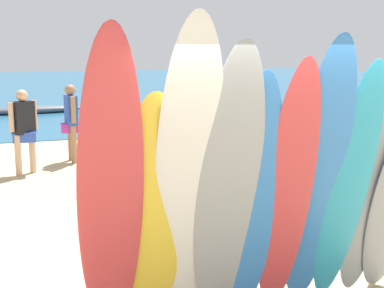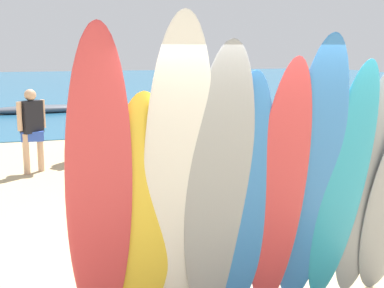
{
  "view_description": "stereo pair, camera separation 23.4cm",
  "coord_description": "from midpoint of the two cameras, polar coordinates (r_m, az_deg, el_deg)",
  "views": [
    {
      "loc": [
        -2.04,
        -4.51,
        2.49
      ],
      "look_at": [
        0.0,
        1.76,
        1.25
      ],
      "focal_mm": 48.99,
      "sensor_mm": 36.0,
      "label": 1
    },
    {
      "loc": [
        -1.82,
        -4.57,
        2.49
      ],
      "look_at": [
        0.0,
        1.76,
        1.25
      ],
      "focal_mm": 48.99,
      "sensor_mm": 36.0,
      "label": 2
    }
  ],
  "objects": [
    {
      "name": "ground",
      "position": [
        18.81,
        -12.01,
        2.77
      ],
      "size": [
        60.0,
        60.0,
        0.0
      ],
      "primitive_type": "plane",
      "color": "tan"
    },
    {
      "name": "ocean_water",
      "position": [
        34.39,
        -14.87,
        6.12
      ],
      "size": [
        60.0,
        40.0,
        0.02
      ],
      "primitive_type": "cube",
      "color": "#235B7F",
      "rests_on": "ground"
    },
    {
      "name": "surfboard_rack",
      "position": [
        5.29,
        4.74,
        -10.53
      ],
      "size": [
        3.2,
        0.07,
        0.74
      ],
      "color": "brown",
      "rests_on": "ground"
    },
    {
      "name": "surfboard_red_0",
      "position": [
        4.19,
        -10.46,
        -5.48
      ],
      "size": [
        0.54,
        0.7,
        2.68
      ],
      "primitive_type": "ellipsoid",
      "rotation": [
        0.22,
        0.0,
        -0.03
      ],
      "color": "#D13D42",
      "rests_on": "ground"
    },
    {
      "name": "surfboard_yellow_1",
      "position": [
        4.41,
        -5.93,
        -8.04
      ],
      "size": [
        0.58,
        0.56,
        2.16
      ],
      "primitive_type": "ellipsoid",
      "rotation": [
        0.22,
        0.0,
        -0.03
      ],
      "color": "yellow",
      "rests_on": "ground"
    },
    {
      "name": "surfboard_white_2",
      "position": [
        4.29,
        -1.97,
        -4.35
      ],
      "size": [
        0.64,
        0.86,
        2.76
      ],
      "primitive_type": "ellipsoid",
      "rotation": [
        0.27,
        0.0,
        -0.09
      ],
      "color": "white",
      "rests_on": "ground"
    },
    {
      "name": "surfboard_grey_3",
      "position": [
        4.42,
        2.43,
        -5.25
      ],
      "size": [
        0.58,
        0.73,
        2.56
      ],
      "primitive_type": "ellipsoid",
      "rotation": [
        0.25,
        0.0,
        0.0
      ],
      "color": "#999EA3",
      "rests_on": "ground"
    },
    {
      "name": "surfboard_blue_4",
      "position": [
        4.59,
        5.18,
        -6.25
      ],
      "size": [
        0.53,
        0.66,
        2.32
      ],
      "primitive_type": "ellipsoid",
      "rotation": [
        0.23,
        0.0,
        -0.08
      ],
      "color": "#337AD1",
      "rests_on": "ground"
    },
    {
      "name": "surfboard_red_5",
      "position": [
        4.68,
        8.97,
        -5.35
      ],
      "size": [
        0.51,
        0.69,
        2.42
      ],
      "primitive_type": "ellipsoid",
      "rotation": [
        0.25,
        0.0,
        -0.06
      ],
      "color": "#D13D42",
      "rests_on": "ground"
    },
    {
      "name": "surfboard_blue_6",
      "position": [
        4.79,
        12.18,
        -3.95
      ],
      "size": [
        0.61,
        0.82,
        2.61
      ],
      "primitive_type": "ellipsoid",
      "rotation": [
        0.27,
        0.0,
        -0.1
      ],
      "color": "#337AD1",
      "rests_on": "ground"
    },
    {
      "name": "surfboard_teal_7",
      "position": [
        5.01,
        15.28,
        -4.67
      ],
      "size": [
        0.53,
        0.73,
        2.4
      ],
      "primitive_type": "ellipsoid",
      "rotation": [
        0.26,
        0.0,
        0.05
      ],
      "color": "#289EC6",
      "rests_on": "ground"
    },
    {
      "name": "surfboard_grey_8",
      "position": [
        5.29,
        17.76,
        -4.47
      ],
      "size": [
        0.56,
        0.57,
        2.31
      ],
      "primitive_type": "ellipsoid",
      "rotation": [
        0.21,
        0.0,
        0.05
      ],
      "color": "#999EA3",
      "rests_on": "ground"
    },
    {
      "name": "beachgoer_near_rack",
      "position": [
        10.73,
        -18.45,
        1.88
      ],
      "size": [
        0.53,
        0.42,
        1.67
      ],
      "rotation": [
        0.0,
        0.0,
        3.77
      ],
      "color": "tan",
      "rests_on": "ground"
    },
    {
      "name": "beachgoer_by_water",
      "position": [
        11.63,
        -13.58,
        2.81
      ],
      "size": [
        0.44,
        0.63,
        1.68
      ],
      "rotation": [
        0.0,
        0.0,
        4.81
      ],
      "color": "#9E704C",
      "rests_on": "ground"
    },
    {
      "name": "beachgoer_photographing",
      "position": [
        7.34,
        17.3,
        -1.64
      ],
      "size": [
        0.45,
        0.63,
        1.72
      ],
      "rotation": [
        0.0,
        0.0,
        1.29
      ],
      "color": "beige",
      "rests_on": "ground"
    },
    {
      "name": "beachgoer_midbeach",
      "position": [
        9.76,
        5.44,
        1.04
      ],
      "size": [
        0.4,
        0.46,
        1.52
      ],
      "rotation": [
        0.0,
        0.0,
        5.4
      ],
      "color": "beige",
      "rests_on": "ground"
    },
    {
      "name": "beach_chair_blue",
      "position": [
        9.12,
        14.58,
        -2.79
      ],
      "size": [
        0.72,
        0.83,
        0.82
      ],
      "rotation": [
        0.0,
        0.0,
        0.38
      ],
      "color": "#B7B7BC",
      "rests_on": "ground"
    },
    {
      "name": "distant_boat",
      "position": [
        20.49,
        -17.76,
        3.54
      ],
      "size": [
        4.12,
        1.04,
        0.33
      ],
      "color": "#4C515B",
      "rests_on": "ground"
    }
  ]
}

